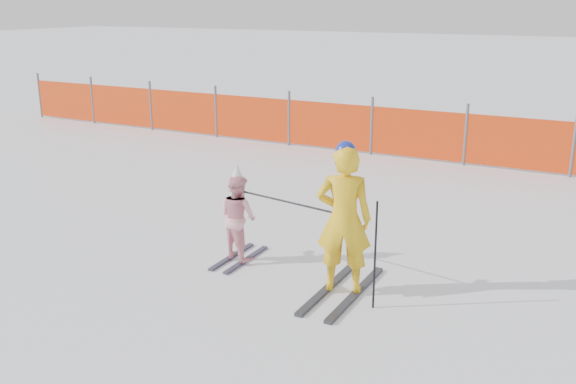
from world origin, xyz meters
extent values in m
plane|color=white|center=(0.00, 0.00, 0.00)|extent=(120.00, 120.00, 0.00)
cube|color=black|center=(0.68, 0.21, 0.02)|extent=(0.09, 1.56, 0.04)
cube|color=black|center=(1.02, 0.21, 0.02)|extent=(0.09, 1.56, 0.04)
imported|color=yellow|center=(0.85, 0.21, 0.88)|extent=(0.71, 0.57, 1.68)
sphere|color=navy|center=(0.85, 0.21, 1.65)|extent=(0.22, 0.22, 0.22)
cube|color=black|center=(-0.82, 0.49, 0.01)|extent=(0.09, 0.99, 0.03)
cube|color=black|center=(-0.60, 0.49, 0.01)|extent=(0.09, 0.99, 0.03)
imported|color=#FFA6B5|center=(-0.71, 0.49, 0.58)|extent=(0.64, 0.56, 1.09)
cone|color=silver|center=(-0.71, 0.49, 1.16)|extent=(0.19, 0.19, 0.24)
cylinder|color=black|center=(1.30, 0.01, 0.61)|extent=(0.02, 0.02, 1.21)
cylinder|color=black|center=(0.07, 0.35, 0.93)|extent=(1.32, 0.26, 0.02)
cylinder|color=#595960|center=(-11.30, 6.84, 0.62)|extent=(0.06, 0.06, 1.25)
cylinder|color=#595960|center=(-9.30, 6.84, 0.62)|extent=(0.06, 0.06, 1.25)
cylinder|color=#595960|center=(-7.30, 6.84, 0.62)|extent=(0.06, 0.06, 1.25)
cylinder|color=#595960|center=(-5.30, 6.84, 0.62)|extent=(0.06, 0.06, 1.25)
cylinder|color=#595960|center=(-3.30, 6.84, 0.62)|extent=(0.06, 0.06, 1.25)
cylinder|color=#595960|center=(-1.30, 6.84, 0.62)|extent=(0.06, 0.06, 1.25)
cylinder|color=#595960|center=(0.70, 6.84, 0.62)|extent=(0.06, 0.06, 1.25)
cylinder|color=#595960|center=(2.70, 6.84, 0.62)|extent=(0.06, 0.06, 1.25)
cube|color=red|center=(-4.15, 6.84, 0.55)|extent=(14.31, 0.03, 1.00)
camera|label=1|loc=(3.42, -6.01, 3.19)|focal=40.00mm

